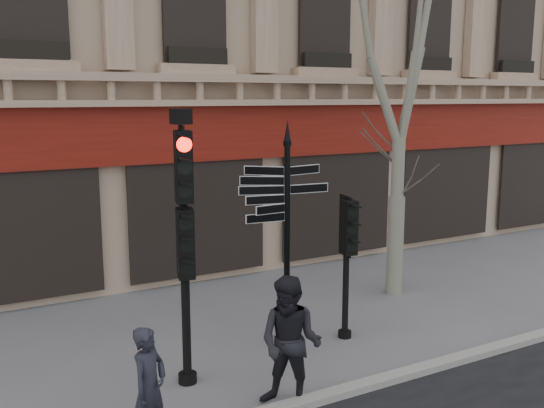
{
  "coord_description": "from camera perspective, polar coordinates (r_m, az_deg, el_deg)",
  "views": [
    {
      "loc": [
        -5.28,
        -8.3,
        4.45
      ],
      "look_at": [
        -0.37,
        0.6,
        2.63
      ],
      "focal_mm": 40.0,
      "sensor_mm": 36.0,
      "label": 1
    }
  ],
  "objects": [
    {
      "name": "pedestrian_a",
      "position": [
        8.16,
        -11.48,
        -16.6
      ],
      "size": [
        0.7,
        0.67,
        1.61
      ],
      "primitive_type": "imported",
      "rotation": [
        0.0,
        0.0,
        0.67
      ],
      "color": "#20212B",
      "rests_on": "ground"
    },
    {
      "name": "ground",
      "position": [
        10.8,
        3.37,
        -14.22
      ],
      "size": [
        80.0,
        80.0,
        0.0
      ],
      "primitive_type": "plane",
      "color": "slate",
      "rests_on": "ground"
    },
    {
      "name": "fingerpost",
      "position": [
        10.77,
        1.44,
        0.86
      ],
      "size": [
        2.1,
        2.1,
        4.04
      ],
      "rotation": [
        0.0,
        0.0,
        -0.29
      ],
      "color": "black",
      "rests_on": "ground"
    },
    {
      "name": "pedestrian_b",
      "position": [
        8.86,
        1.77,
        -12.97
      ],
      "size": [
        1.18,
        1.2,
        1.95
      ],
      "primitive_type": "imported",
      "rotation": [
        0.0,
        0.0,
        -0.87
      ],
      "color": "black",
      "rests_on": "ground"
    },
    {
      "name": "traffic_signal_main",
      "position": [
        9.16,
        -8.34,
        -1.0
      ],
      "size": [
        0.54,
        0.44,
        4.27
      ],
      "rotation": [
        0.0,
        0.0,
        -0.24
      ],
      "color": "black",
      "rests_on": "ground"
    },
    {
      "name": "traffic_signal_secondary",
      "position": [
        11.12,
        7.04,
        -3.62
      ],
      "size": [
        0.49,
        0.38,
        2.61
      ],
      "rotation": [
        0.0,
        0.0,
        -0.18
      ],
      "color": "black",
      "rests_on": "ground"
    },
    {
      "name": "plane_tree",
      "position": [
        13.7,
        12.28,
        16.68
      ],
      "size": [
        3.25,
        3.25,
        8.64
      ],
      "color": "gray",
      "rests_on": "ground"
    },
    {
      "name": "kerb",
      "position": [
        9.74,
        7.96,
        -16.77
      ],
      "size": [
        80.0,
        0.25,
        0.12
      ],
      "primitive_type": "cube",
      "color": "gray",
      "rests_on": "ground"
    }
  ]
}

